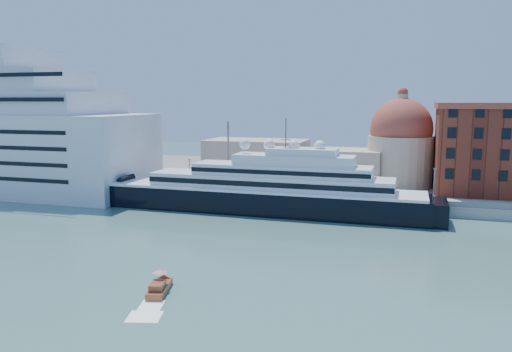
% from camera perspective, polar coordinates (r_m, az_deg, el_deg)
% --- Properties ---
extents(ground, '(400.00, 400.00, 0.00)m').
position_cam_1_polar(ground, '(93.32, 1.46, -7.38)').
color(ground, '#37605E').
rests_on(ground, ground).
extents(quay, '(180.00, 10.00, 2.50)m').
position_cam_1_polar(quay, '(125.23, 5.64, -2.70)').
color(quay, gray).
rests_on(quay, ground).
extents(land, '(260.00, 72.00, 2.00)m').
position_cam_1_polar(land, '(165.09, 8.46, -0.10)').
color(land, slate).
rests_on(land, ground).
extents(quay_fence, '(180.00, 0.10, 1.20)m').
position_cam_1_polar(quay_fence, '(120.55, 5.23, -2.24)').
color(quay_fence, slate).
rests_on(quay_fence, quay).
extents(superyacht, '(85.52, 11.86, 25.56)m').
position_cam_1_polar(superyacht, '(116.75, -0.54, -1.91)').
color(superyacht, black).
rests_on(superyacht, ground).
extents(service_barge, '(11.54, 6.34, 2.47)m').
position_cam_1_polar(service_barge, '(135.99, -20.50, -2.54)').
color(service_barge, white).
rests_on(service_barge, ground).
extents(water_taxi, '(3.82, 7.02, 3.17)m').
position_cam_1_polar(water_taxi, '(70.11, -11.01, -12.39)').
color(water_taxi, maroon).
rests_on(water_taxi, ground).
extents(church, '(66.00, 18.00, 25.50)m').
position_cam_1_polar(church, '(146.00, 10.00, 2.65)').
color(church, beige).
rests_on(church, land).
extents(lamp_posts, '(120.80, 2.40, 18.00)m').
position_cam_1_polar(lamp_posts, '(125.26, -0.15, 1.33)').
color(lamp_posts, slate).
rests_on(lamp_posts, quay).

